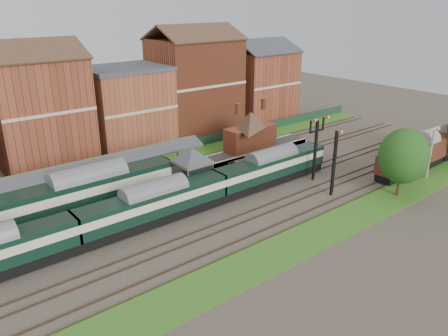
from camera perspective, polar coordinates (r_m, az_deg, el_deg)
ground at (r=51.82m, az=0.74°, el=-3.91°), size 160.00×160.00×0.00m
grass_back at (r=64.02m, az=-8.41°, el=0.88°), size 90.00×4.50×0.06m
grass_front at (r=44.27m, az=10.79°, el=-8.92°), size 90.00×5.00×0.06m
fence at (r=65.42m, az=-9.34°, el=1.94°), size 90.00×0.12×1.50m
platform at (r=56.48m, az=-9.52°, el=-1.48°), size 55.00×3.40×1.00m
signal_box at (r=51.29m, az=-4.15°, el=-0.35°), size 5.40×5.40×6.00m
brick_hut at (r=56.61m, az=2.56°, el=-0.38°), size 3.20×2.64×2.94m
station_building at (r=64.74m, az=3.47°, el=4.96°), size 8.10×8.10×5.90m
canopy at (r=52.62m, az=-15.45°, el=1.09°), size 26.00×3.89×4.08m
semaphore_bracket at (r=56.53m, az=11.87°, el=2.84°), size 3.60×0.25×8.18m
semaphore_siding at (r=52.57m, az=14.16°, el=0.70°), size 1.23×0.25×8.00m
yard_lamp at (r=61.97m, az=25.41°, el=2.20°), size 2.60×0.22×7.00m
town_backdrop at (r=69.65m, az=-12.68°, el=8.23°), size 69.00×10.00×16.00m
dmu_train at (r=45.74m, az=-8.99°, el=-4.59°), size 50.49×2.66×3.88m
platform_railcar at (r=49.40m, az=-17.09°, el=-2.86°), size 19.60×3.09×4.52m
goods_van_a at (r=60.74m, az=21.62°, el=0.52°), size 6.06×2.62×3.67m
goods_van_b at (r=66.67m, az=24.74°, el=2.03°), size 6.79×2.94×4.12m
tree_far at (r=54.60m, az=22.40°, el=1.44°), size 5.68×5.68×8.29m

